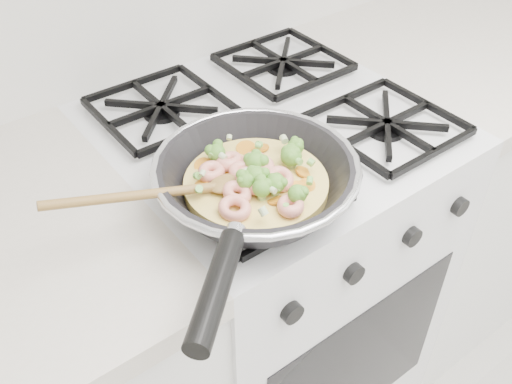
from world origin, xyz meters
TOP-DOWN VIEW (x-y plane):
  - stove at (0.00, 1.70)m, footprint 0.60×0.60m
  - counter_right at (0.80, 1.70)m, footprint 1.00×0.60m
  - skillet at (-0.17, 1.53)m, footprint 0.46×0.39m

SIDE VIEW (x-z plane):
  - counter_right at x=0.80m, z-range 0.00..0.90m
  - stove at x=0.00m, z-range 0.00..0.92m
  - skillet at x=-0.17m, z-range 0.91..1.01m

